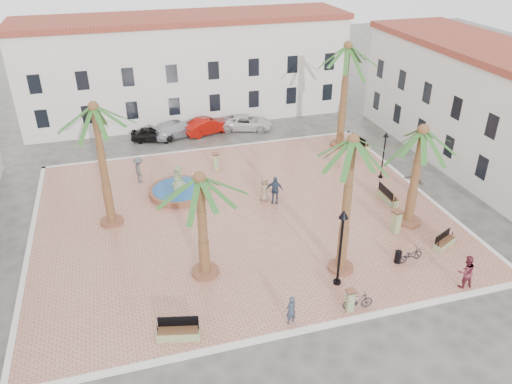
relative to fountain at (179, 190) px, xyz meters
The scene contains 36 objects.
ground 5.19m from the fountain, 47.61° to the right, with size 120.00×120.00×0.00m, color #56544F.
plaza 5.18m from the fountain, 47.61° to the right, with size 26.00×22.00×0.15m, color tan.
kerb_n 7.99m from the fountain, 64.12° to the left, with size 26.30×0.30×0.16m, color silver.
kerb_s 15.23m from the fountain, 76.77° to the right, with size 26.30×0.30×0.16m, color silver.
kerb_e 16.92m from the fountain, 13.04° to the right, with size 0.30×22.30×0.16m, color silver.
kerb_w 10.26m from the fountain, 158.14° to the right, with size 0.30×22.30×0.16m, color silver.
building_north 17.10m from the fountain, 77.84° to the left, with size 30.40×7.40×9.50m.
building_east 23.90m from the fountain, ahead, with size 7.40×26.40×9.00m.
fountain is the anchor object (origin of this frame).
palm_nw 8.50m from the fountain, 151.24° to the right, with size 4.62×4.62×8.03m.
palm_sw 10.48m from the fountain, 90.11° to the right, with size 4.86×4.86×6.17m.
palm_s 14.74m from the fountain, 56.79° to the right, with size 4.59×4.59×8.00m.
palm_e 16.35m from the fountain, 30.36° to the right, with size 5.09×5.09×6.63m.
palm_ne 16.74m from the fountain, 17.90° to the left, with size 5.33×5.33×8.74m.
bench_s 13.84m from the fountain, 98.82° to the right, with size 2.07×1.05×1.05m.
bench_se 17.67m from the fountain, 37.58° to the right, with size 1.71×1.17×0.87m.
bench_e 14.43m from the fountain, 20.17° to the right, with size 0.62×1.97×1.04m.
bench_ne 16.31m from the fountain, 13.37° to the left, with size 0.93×2.07×1.05m.
lamppost_s 14.06m from the fountain, 61.80° to the right, with size 0.49×0.49×4.52m.
lamppost_e 15.05m from the fountain, ahead, with size 0.39×0.39×3.63m.
bollard_se 15.52m from the fountain, 66.41° to the right, with size 0.47×0.47×1.25m.
bollard_n 4.53m from the fountain, 42.81° to the left, with size 0.54×0.54×1.33m.
bollard_e 14.78m from the fountain, 35.82° to the right, with size 0.66×0.66×1.53m.
litter_bin 15.53m from the fountain, 47.25° to the right, with size 0.38×0.38×0.74m, color black.
cyclist_a 14.57m from the fountain, 77.50° to the right, with size 0.57×0.38×1.57m, color #2F3949.
bicycle_a 16.12m from the fountain, 45.51° to the right, with size 0.55×1.57×0.82m, color black.
cyclist_b 19.12m from the fountain, 48.09° to the right, with size 0.92×0.72×1.90m, color maroon.
bicycle_b 15.70m from the fountain, 64.92° to the right, with size 0.44×1.57×0.94m, color black.
pedestrian_fountain_a 6.05m from the fountain, 25.30° to the right, with size 0.84×0.55×1.72m, color #91755A.
pedestrian_fountain_b 6.79m from the fountain, 26.94° to the right, with size 1.14×0.48×1.95m, color #2F4158.
pedestrian_north 3.68m from the fountain, 133.26° to the left, with size 1.25×0.72×1.94m, color #4B4C50.
pedestrian_east 16.49m from the fountain, 15.41° to the right, with size 1.58×0.50×1.70m, color #665950.
car_black 10.51m from the fountain, 93.88° to the left, with size 1.49×3.70×1.26m, color black.
car_red 11.68m from the fountain, 68.49° to the left, with size 1.55×4.46×1.47m, color #950C06.
car_silver 11.09m from the fountain, 81.61° to the left, with size 2.01×4.94×1.43m, color #B9B7C1.
car_white 13.44m from the fountain, 54.25° to the left, with size 2.19×4.76×1.32m, color silver.
Camera 1 is at (-6.96, -27.13, 17.12)m, focal length 35.00 mm.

